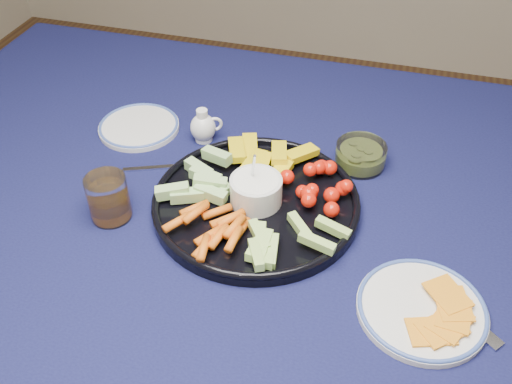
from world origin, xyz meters
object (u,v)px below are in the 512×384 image
(cheese_plate, at_px, (422,308))
(juice_tumbler, at_px, (109,200))
(dining_table, at_px, (259,215))
(creamer_pitcher, at_px, (203,127))
(side_plate_extra, at_px, (139,126))
(crudite_platter, at_px, (255,199))
(pickle_bowl, at_px, (360,156))

(cheese_plate, xyz_separation_m, juice_tumbler, (-0.56, 0.07, 0.03))
(dining_table, bearing_deg, creamer_pitcher, 145.11)
(creamer_pitcher, bearing_deg, side_plate_extra, -179.30)
(side_plate_extra, bearing_deg, juice_tumbler, -75.45)
(crudite_platter, xyz_separation_m, cheese_plate, (0.32, -0.16, -0.01))
(pickle_bowl, distance_m, side_plate_extra, 0.49)
(cheese_plate, distance_m, juice_tumbler, 0.57)
(crudite_platter, distance_m, cheese_plate, 0.36)
(creamer_pitcher, xyz_separation_m, cheese_plate, (0.48, -0.34, -0.02))
(crudite_platter, relative_size, side_plate_extra, 2.19)
(pickle_bowl, bearing_deg, side_plate_extra, -179.20)
(crudite_platter, bearing_deg, creamer_pitcher, 132.48)
(dining_table, relative_size, pickle_bowl, 16.21)
(dining_table, xyz_separation_m, side_plate_extra, (-0.31, 0.11, 0.10))
(dining_table, relative_size, cheese_plate, 8.24)
(dining_table, relative_size, side_plate_extra, 9.39)
(dining_table, xyz_separation_m, juice_tumbler, (-0.24, -0.17, 0.13))
(pickle_bowl, xyz_separation_m, juice_tumbler, (-0.42, -0.28, 0.02))
(cheese_plate, bearing_deg, juice_tumbler, 173.20)
(crudite_platter, distance_m, side_plate_extra, 0.37)
(dining_table, xyz_separation_m, cheese_plate, (0.33, -0.23, 0.10))
(crudite_platter, relative_size, cheese_plate, 1.92)
(creamer_pitcher, bearing_deg, cheese_plate, -35.30)
(crudite_platter, height_order, side_plate_extra, crudite_platter)
(crudite_platter, height_order, creamer_pitcher, crudite_platter)
(creamer_pitcher, height_order, cheese_plate, creamer_pitcher)
(cheese_plate, bearing_deg, crudite_platter, 153.09)
(crudite_platter, height_order, cheese_plate, crudite_platter)
(cheese_plate, bearing_deg, creamer_pitcher, 144.70)
(dining_table, xyz_separation_m, pickle_bowl, (0.18, 0.11, 0.11))
(crudite_platter, distance_m, pickle_bowl, 0.25)
(cheese_plate, relative_size, juice_tumbler, 2.29)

